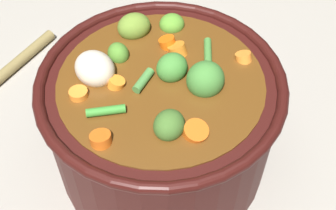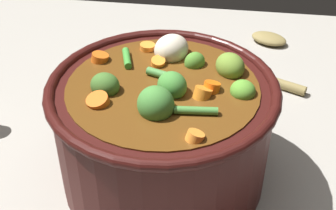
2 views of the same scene
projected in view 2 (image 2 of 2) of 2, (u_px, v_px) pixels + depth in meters
name	position (u px, v px, depth m)	size (l,w,h in m)	color
ground_plane	(163.00, 174.00, 0.65)	(1.10, 1.10, 0.00)	#9E998E
cooking_pot	(163.00, 129.00, 0.60)	(0.29, 0.29, 0.18)	#38110F
wooden_spoon	(254.00, 55.00, 0.89)	(0.23, 0.24, 0.02)	olive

